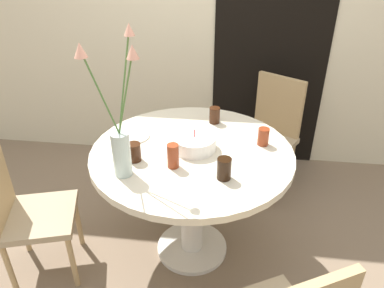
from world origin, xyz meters
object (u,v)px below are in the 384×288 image
flower_vase (120,133)px  drink_glass_1 (263,137)px  chair_right_flank (21,207)px  birthday_cake (194,143)px  drink_glass_4 (215,115)px  side_plate (133,136)px  chair_near_front (270,129)px  drink_glass_0 (173,156)px  drink_glass_3 (224,169)px  drink_glass_2 (134,152)px

flower_vase → drink_glass_1: size_ratio=7.23×
chair_right_flank → flower_vase: (0.62, 0.01, 0.51)m
birthday_cake → drink_glass_4: 0.35m
side_plate → chair_near_front: bearing=39.4°
drink_glass_0 → drink_glass_3: 0.28m
drink_glass_2 → drink_glass_4: drink_glass_4 is taller
chair_right_flank → side_plate: (0.56, 0.39, 0.28)m
birthday_cake → drink_glass_2: size_ratio=2.41×
chair_near_front → drink_glass_4: chair_near_front is taller
chair_right_flank → drink_glass_2: bearing=-94.3°
drink_glass_3 → drink_glass_4: size_ratio=1.11×
flower_vase → drink_glass_4: bearing=56.9°
chair_near_front → drink_glass_0: bearing=-88.7°
chair_near_front → drink_glass_1: size_ratio=8.76×
birthday_cake → drink_glass_1: bearing=14.4°
drink_glass_0 → drink_glass_1: drink_glass_0 is taller
drink_glass_3 → drink_glass_0: bearing=165.4°
drink_glass_3 → drink_glass_2: bearing=167.7°
flower_vase → drink_glass_3: bearing=3.4°
side_plate → drink_glass_4: 0.53m
chair_near_front → drink_glass_4: 0.70m
chair_right_flank → drink_glass_3: chair_right_flank is taller
flower_vase → side_plate: size_ratio=3.70×
drink_glass_0 → drink_glass_1: size_ratio=1.30×
flower_vase → drink_glass_4: (0.41, 0.63, -0.18)m
flower_vase → drink_glass_1: (0.71, 0.39, -0.19)m
flower_vase → drink_glass_0: (0.24, 0.10, -0.17)m
chair_near_front → drink_glass_4: bearing=-99.2°
birthday_cake → drink_glass_3: birthday_cake is taller
birthday_cake → drink_glass_0: (-0.09, -0.19, 0.03)m
chair_near_front → drink_glass_2: 1.29m
drink_glass_2 → drink_glass_4: 0.63m
drink_glass_0 → chair_near_front: bearing=59.9°
drink_glass_2 → drink_glass_3: bearing=-12.3°
drink_glass_1 → flower_vase: bearing=-151.1°
drink_glass_2 → drink_glass_3: (0.48, -0.10, 0.01)m
flower_vase → drink_glass_2: size_ratio=7.27×
flower_vase → drink_glass_2: (0.02, 0.13, -0.19)m
drink_glass_2 → birthday_cake: bearing=27.4°
drink_glass_4 → flower_vase: bearing=-123.1°
birthday_cake → drink_glass_3: (0.18, -0.26, 0.02)m
side_plate → drink_glass_2: bearing=-73.3°
chair_near_front → drink_glass_2: chair_near_front is taller
chair_right_flank → drink_glass_4: bearing=-75.1°
side_plate → drink_glass_2: size_ratio=1.96×
side_plate → drink_glass_1: 0.76m
drink_glass_2 → flower_vase: bearing=-98.3°
drink_glass_1 → side_plate: bearing=-179.8°
drink_glass_0 → birthday_cake: bearing=65.7°
drink_glass_1 → drink_glass_3: bearing=-119.6°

